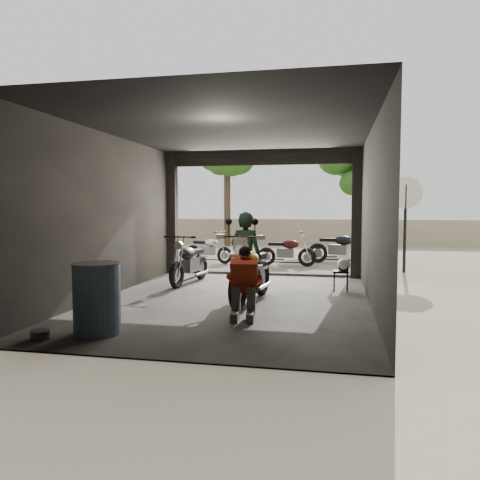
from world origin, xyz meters
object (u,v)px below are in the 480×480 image
at_px(outside_bike_b, 287,249).
at_px(oil_drum, 97,299).
at_px(main_bike, 251,268).
at_px(left_bike, 189,259).
at_px(mechanic, 244,285).
at_px(sign_post, 406,207).
at_px(outside_bike_a, 209,247).
at_px(helmet, 344,265).
at_px(rider, 246,257).
at_px(outside_bike_c, 340,245).
at_px(stool, 341,274).

height_order(outside_bike_b, oil_drum, outside_bike_b).
relative_size(main_bike, left_bike, 1.16).
height_order(mechanic, sign_post, sign_post).
height_order(left_bike, outside_bike_a, left_bike).
bearing_deg(helmet, rider, -165.30).
bearing_deg(outside_bike_a, mechanic, -141.75).
height_order(outside_bike_b, outside_bike_c, outside_bike_c).
distance_m(left_bike, sign_post, 6.05).
xyz_separation_m(left_bike, oil_drum, (0.06, -4.37, -0.07)).
xyz_separation_m(outside_bike_a, oil_drum, (0.73, -8.46, -0.01)).
bearing_deg(outside_bike_c, left_bike, 155.85).
distance_m(main_bike, outside_bike_a, 6.36).
bearing_deg(helmet, oil_drum, -151.41).
xyz_separation_m(mechanic, stool, (1.53, 2.76, -0.18)).
bearing_deg(main_bike, rider, 142.92).
bearing_deg(rider, outside_bike_c, -92.47).
distance_m(outside_bike_b, helmet, 4.41).
bearing_deg(stool, rider, -142.48).
distance_m(main_bike, outside_bike_c, 6.64).
xyz_separation_m(outside_bike_a, stool, (4.07, -4.41, -0.14)).
xyz_separation_m(rider, mechanic, (0.24, -1.41, -0.29)).
bearing_deg(rider, mechanic, 112.69).
distance_m(main_bike, sign_post, 5.95).
bearing_deg(sign_post, outside_bike_a, 176.78).
bearing_deg(outside_bike_b, outside_bike_a, 82.55).
distance_m(mechanic, oil_drum, 2.22).
bearing_deg(helmet, outside_bike_a, 111.61).
bearing_deg(rider, main_bike, 148.88).
xyz_separation_m(main_bike, left_bike, (-1.76, 1.79, -0.08)).
distance_m(outside_bike_c, oil_drum, 9.61).
distance_m(left_bike, mechanic, 3.61).
relative_size(main_bike, rider, 1.16).
height_order(main_bike, outside_bike_a, main_bike).
height_order(left_bike, rider, rider).
distance_m(outside_bike_b, sign_post, 3.57).
height_order(outside_bike_c, oil_drum, outside_bike_c).
xyz_separation_m(left_bike, rider, (1.64, -1.68, 0.27)).
xyz_separation_m(left_bike, stool, (3.40, -0.33, -0.20)).
relative_size(outside_bike_a, stool, 3.37).
bearing_deg(stool, oil_drum, -129.50).
bearing_deg(rider, outside_bike_b, -79.03).
bearing_deg(outside_bike_b, sign_post, -102.80).
height_order(main_bike, outside_bike_c, main_bike).
bearing_deg(outside_bike_b, mechanic, -179.65).
relative_size(rider, oil_drum, 1.69).
distance_m(outside_bike_a, sign_post, 6.02).
relative_size(outside_bike_b, rider, 0.92).
height_order(main_bike, mechanic, main_bike).
relative_size(outside_bike_a, outside_bike_c, 0.87).
height_order(outside_bike_c, sign_post, sign_post).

